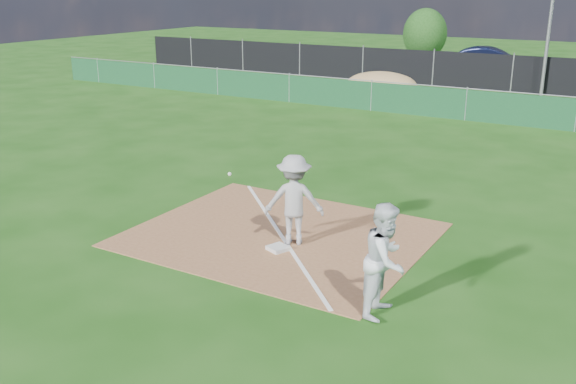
{
  "coord_description": "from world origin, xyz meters",
  "views": [
    {
      "loc": [
        6.63,
        -9.9,
        5.13
      ],
      "look_at": [
        0.19,
        1.0,
        1.0
      ],
      "focal_mm": 40.0,
      "sensor_mm": 36.0,
      "label": 1
    }
  ],
  "objects_px": {
    "car_left": "(449,62)",
    "tree_left": "(425,34)",
    "runner": "(386,260)",
    "light_pole": "(552,9)",
    "first_base": "(278,248)",
    "play_at_first": "(294,200)",
    "car_mid": "(491,62)"
  },
  "relations": [
    {
      "from": "first_base",
      "to": "play_at_first",
      "type": "relative_size",
      "value": 0.16
    },
    {
      "from": "tree_left",
      "to": "car_mid",
      "type": "bearing_deg",
      "value": -43.89
    },
    {
      "from": "car_left",
      "to": "tree_left",
      "type": "height_order",
      "value": "tree_left"
    },
    {
      "from": "play_at_first",
      "to": "tree_left",
      "type": "distance_m",
      "value": 34.19
    },
    {
      "from": "runner",
      "to": "car_mid",
      "type": "bearing_deg",
      "value": 8.88
    },
    {
      "from": "first_base",
      "to": "play_at_first",
      "type": "xyz_separation_m",
      "value": [
        0.09,
        0.49,
        0.9
      ]
    },
    {
      "from": "first_base",
      "to": "runner",
      "type": "xyz_separation_m",
      "value": [
        2.81,
        -1.3,
        0.89
      ]
    },
    {
      "from": "car_left",
      "to": "car_mid",
      "type": "relative_size",
      "value": 0.83
    },
    {
      "from": "runner",
      "to": "car_mid",
      "type": "relative_size",
      "value": 0.38
    },
    {
      "from": "runner",
      "to": "car_mid",
      "type": "height_order",
      "value": "runner"
    },
    {
      "from": "runner",
      "to": "tree_left",
      "type": "height_order",
      "value": "tree_left"
    },
    {
      "from": "play_at_first",
      "to": "car_left",
      "type": "bearing_deg",
      "value": 100.74
    },
    {
      "from": "play_at_first",
      "to": "tree_left",
      "type": "bearing_deg",
      "value": 104.8
    },
    {
      "from": "play_at_first",
      "to": "car_left",
      "type": "distance_m",
      "value": 27.7
    },
    {
      "from": "light_pole",
      "to": "runner",
      "type": "bearing_deg",
      "value": -85.87
    },
    {
      "from": "first_base",
      "to": "car_left",
      "type": "bearing_deg",
      "value": 100.37
    },
    {
      "from": "runner",
      "to": "car_left",
      "type": "height_order",
      "value": "runner"
    },
    {
      "from": "tree_left",
      "to": "light_pole",
      "type": "bearing_deg",
      "value": -48.69
    },
    {
      "from": "light_pole",
      "to": "car_mid",
      "type": "relative_size",
      "value": 1.6
    },
    {
      "from": "first_base",
      "to": "play_at_first",
      "type": "height_order",
      "value": "play_at_first"
    },
    {
      "from": "car_left",
      "to": "car_mid",
      "type": "height_order",
      "value": "car_mid"
    },
    {
      "from": "light_pole",
      "to": "car_left",
      "type": "xyz_separation_m",
      "value": [
        -6.17,
        5.25,
        -3.29
      ]
    },
    {
      "from": "light_pole",
      "to": "tree_left",
      "type": "height_order",
      "value": "light_pole"
    },
    {
      "from": "play_at_first",
      "to": "tree_left",
      "type": "relative_size",
      "value": 0.66
    },
    {
      "from": "runner",
      "to": "light_pole",
      "type": "bearing_deg",
      "value": 2.32
    },
    {
      "from": "tree_left",
      "to": "first_base",
      "type": "bearing_deg",
      "value": -75.55
    },
    {
      "from": "first_base",
      "to": "car_mid",
      "type": "bearing_deg",
      "value": 95.51
    },
    {
      "from": "light_pole",
      "to": "first_base",
      "type": "height_order",
      "value": "light_pole"
    },
    {
      "from": "runner",
      "to": "car_left",
      "type": "relative_size",
      "value": 0.46
    },
    {
      "from": "car_left",
      "to": "tree_left",
      "type": "relative_size",
      "value": 1.17
    },
    {
      "from": "first_base",
      "to": "runner",
      "type": "height_order",
      "value": "runner"
    },
    {
      "from": "light_pole",
      "to": "first_base",
      "type": "xyz_separation_m",
      "value": [
        -1.1,
        -22.45,
        -3.94
      ]
    }
  ]
}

